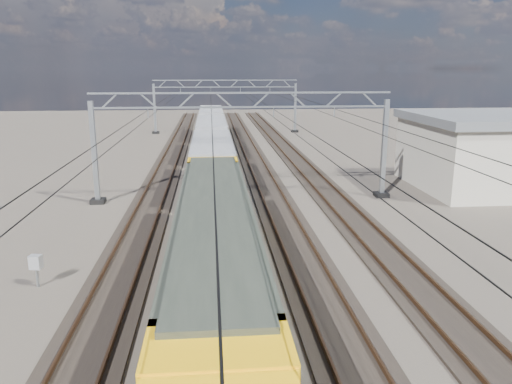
{
  "coord_description": "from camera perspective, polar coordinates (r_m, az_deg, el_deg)",
  "views": [
    {
      "loc": [
        -2.05,
        -28.24,
        8.54
      ],
      "look_at": [
        0.18,
        -3.55,
        2.4
      ],
      "focal_mm": 35.0,
      "sensor_mm": 36.0,
      "label": 1
    }
  ],
  "objects": [
    {
      "name": "overhead_wires",
      "position": [
        36.41,
        -1.94,
        9.51
      ],
      "size": [
        12.03,
        140.0,
        0.53
      ],
      "color": "black",
      "rests_on": "ground"
    },
    {
      "name": "track_outer_west",
      "position": [
        29.75,
        -12.59,
        -2.97
      ],
      "size": [
        2.6,
        140.0,
        0.3
      ],
      "color": "black",
      "rests_on": "ground"
    },
    {
      "name": "catenary_gantry_mid",
      "position": [
        32.64,
        -1.52,
        5.75
      ],
      "size": [
        19.9,
        0.9,
        7.11
      ],
      "color": "#979FA5",
      "rests_on": "ground"
    },
    {
      "name": "trackside_cabinet",
      "position": [
        21.87,
        -23.87,
        -7.42
      ],
      "size": [
        0.5,
        0.41,
        1.35
      ],
      "rotation": [
        0.0,
        0.0,
        -0.19
      ],
      "color": "#979FA5",
      "rests_on": "ground"
    },
    {
      "name": "hopper_wagon_third",
      "position": [
        63.51,
        -5.14,
        8.16
      ],
      "size": [
        3.38,
        13.0,
        3.25
      ],
      "color": "black",
      "rests_on": "ground"
    },
    {
      "name": "hopper_wagon_mid",
      "position": [
        49.4,
        -5.09,
        6.52
      ],
      "size": [
        3.38,
        13.0,
        3.25
      ],
      "color": "black",
      "rests_on": "ground"
    },
    {
      "name": "track_loco",
      "position": [
        29.48,
        -4.85,
        -2.83
      ],
      "size": [
        2.6,
        140.0,
        0.3
      ],
      "color": "black",
      "rests_on": "ground"
    },
    {
      "name": "ground",
      "position": [
        29.58,
        -0.97,
        -2.87
      ],
      "size": [
        160.0,
        160.0,
        0.0
      ],
      "primitive_type": "plane",
      "color": "black",
      "rests_on": "ground"
    },
    {
      "name": "track_outer_east",
      "position": [
        30.56,
        10.33,
        -2.4
      ],
      "size": [
        2.6,
        140.0,
        0.3
      ],
      "color": "black",
      "rests_on": "ground"
    },
    {
      "name": "hopper_wagon_lead",
      "position": [
        35.36,
        -5.01,
        3.58
      ],
      "size": [
        3.38,
        13.0,
        3.25
      ],
      "color": "black",
      "rests_on": "ground"
    },
    {
      "name": "locomotive",
      "position": [
        18.19,
        -4.72,
        -6.11
      ],
      "size": [
        2.76,
        21.1,
        3.62
      ],
      "color": "black",
      "rests_on": "ground"
    },
    {
      "name": "catenary_gantry_far",
      "position": [
        68.43,
        -3.48,
        10.01
      ],
      "size": [
        19.9,
        0.9,
        7.11
      ],
      "color": "#979FA5",
      "rests_on": "ground"
    },
    {
      "name": "track_inner_east",
      "position": [
        29.76,
        2.88,
        -2.64
      ],
      "size": [
        2.6,
        140.0,
        0.3
      ],
      "color": "black",
      "rests_on": "ground"
    }
  ]
}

